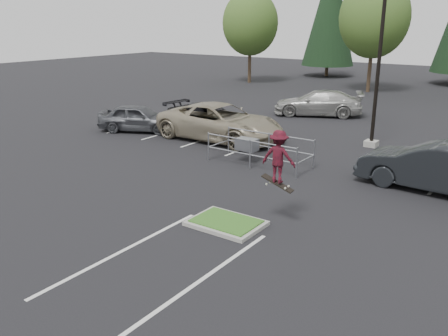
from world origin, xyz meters
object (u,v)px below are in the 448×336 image
Objects in this scene: car_l_black at (208,119)px; car_r_charc at (436,167)px; skateboarder at (278,157)px; car_l_tan at (220,122)px; cart_corral at (250,145)px; car_far_silver at (320,103)px; light_pole at (380,53)px; decid_a at (250,25)px; car_l_grey at (138,118)px; conif_a at (330,10)px; decid_b at (374,20)px.

car_r_charc is (12.50, -2.71, 0.12)m from car_l_black.
car_l_tan is at bearing -53.82° from skateboarder.
car_r_charc is (3.30, 6.00, -1.24)m from skateboarder.
cart_corral is 0.79× the size of car_far_silver.
decid_a is (-18.51, 18.03, 1.02)m from light_pole.
decid_a reaches higher than cart_corral.
cart_corral is 0.82× the size of car_r_charc.
skateboarder is at bearing -142.84° from car_l_grey.
car_l_tan is at bearing -115.19° from car_l_black.
light_pole is 2.24× the size of cart_corral.
car_far_silver is at bearing -78.42° from skateboarder.
conif_a is at bearing 117.38° from light_pole.
cart_corral is 6.79m from skateboarder.
car_l_grey is (-8.49, 1.62, -0.04)m from cart_corral.
car_l_grey is (-12.70, 6.78, -1.39)m from skateboarder.
skateboarder is 0.27× the size of car_l_tan.
skateboarder reaches higher than cart_corral.
decid_b is at bearing -49.83° from conif_a.
conif_a is 1.91× the size of car_l_tan.
cart_corral is 7.56m from car_r_charc.
light_pole is at bearing -65.39° from car_l_tan.
light_pole is 1.05× the size of decid_b.
skateboarder is (7.21, -29.53, -3.89)m from decid_b.
car_l_black is 1.22× the size of car_l_grey.
car_l_black is at bearing -63.78° from decid_a.
decid_a is 12.02m from decid_b.
light_pole is at bearing 18.39° from car_far_silver.
decid_b reaches higher than decid_a.
car_l_black is at bearing 145.44° from cart_corral.
car_l_black is at bearing -78.80° from conif_a.
light_pole is 1.83× the size of car_r_charc.
car_l_black is at bearing -95.46° from decid_b.
conif_a is at bearing -20.33° from car_l_grey.
decid_a is at bearing 32.16° from car_l_black.
car_far_silver is at bearing -13.94° from car_l_black.
decid_a is at bearing 122.99° from cart_corral.
decid_a is at bearing -177.61° from decid_b.
car_l_grey is at bearing 101.62° from car_l_tan.
decid_a is 34.98m from skateboarder.
car_far_silver is (13.01, -12.03, -4.76)m from decid_a.
decid_b reaches higher than cart_corral.
conif_a reaches higher than decid_b.
decid_b is 21.57m from car_l_black.
decid_b is at bearing -152.47° from car_r_charc.
light_pole is 8.50m from car_l_tan.
decid_b is 13.61m from car_far_silver.
car_l_tan is (-7.00, -3.20, -3.61)m from light_pole.
conif_a is 2.88× the size of cart_corral.
decid_a is 28.60m from cart_corral.
conif_a reaches higher than decid_a.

